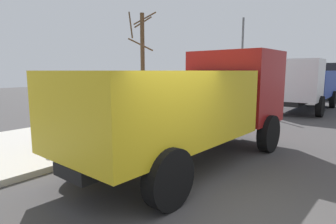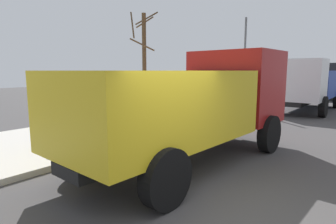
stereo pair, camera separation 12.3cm
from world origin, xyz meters
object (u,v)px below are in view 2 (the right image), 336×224
at_px(dump_truck_yellow, 193,101).
at_px(fire_hydrant, 58,130).
at_px(bare_tree, 144,63).
at_px(stop_sign, 143,95).
at_px(dump_truck_blue, 308,84).
at_px(street_light_pole, 244,64).
at_px(loose_tire, 67,126).

bearing_deg(dump_truck_yellow, fire_hydrant, 116.12).
bearing_deg(bare_tree, dump_truck_yellow, -123.54).
height_order(stop_sign, dump_truck_yellow, dump_truck_yellow).
bearing_deg(dump_truck_blue, stop_sign, 165.29).
xyz_separation_m(dump_truck_blue, street_light_pole, (-2.42, 2.99, 1.18)).
bearing_deg(fire_hydrant, loose_tire, -56.28).
bearing_deg(dump_truck_yellow, bare_tree, 56.46).
height_order(loose_tire, bare_tree, bare_tree).
relative_size(fire_hydrant, dump_truck_blue, 0.13).
bearing_deg(street_light_pole, dump_truck_yellow, -163.63).
height_order(stop_sign, street_light_pole, street_light_pole).
distance_m(loose_tire, stop_sign, 2.83).
bearing_deg(loose_tire, dump_truck_yellow, -64.45).
distance_m(stop_sign, street_light_pole, 8.81).
distance_m(loose_tire, bare_tree, 5.32).
distance_m(dump_truck_yellow, bare_tree, 5.79).
bearing_deg(fire_hydrant, street_light_pole, -3.83).
height_order(loose_tire, dump_truck_blue, dump_truck_blue).
height_order(fire_hydrant, street_light_pole, street_light_pole).
distance_m(fire_hydrant, dump_truck_blue, 14.48).
relative_size(dump_truck_blue, street_light_pole, 1.32).
bearing_deg(loose_tire, bare_tree, 15.69).
xyz_separation_m(dump_truck_yellow, bare_tree, (3.14, 4.74, 1.11)).
height_order(stop_sign, dump_truck_blue, dump_truck_blue).
relative_size(stop_sign, street_light_pole, 0.38).
relative_size(stop_sign, dump_truck_blue, 0.29).
relative_size(loose_tire, street_light_pole, 0.23).
distance_m(fire_hydrant, bare_tree, 5.46).
xyz_separation_m(fire_hydrant, dump_truck_blue, (13.95, -3.76, 0.98)).
relative_size(fire_hydrant, bare_tree, 0.18).
bearing_deg(dump_truck_blue, dump_truck_yellow, 179.40).
xyz_separation_m(dump_truck_blue, bare_tree, (-9.03, 4.87, 1.11)).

